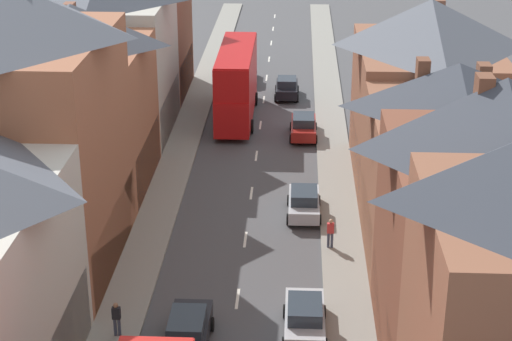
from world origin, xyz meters
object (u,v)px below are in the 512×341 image
object	(u,v)px
pedestrian_far_left	(330,232)
car_near_blue	(287,88)
double_decker_bus_lead	(236,82)
car_parked_left_a	(305,318)
car_parked_right_a	(304,202)
car_parked_left_b	(245,72)
car_far_grey	(188,332)
car_mid_white	(303,126)
pedestrian_mid_right	(116,317)
car_mid_black	(234,54)

from	to	relation	value
pedestrian_far_left	car_near_blue	bearing A→B (deg)	95.91
double_decker_bus_lead	car_parked_left_a	world-z (taller)	double_decker_bus_lead
car_parked_right_a	car_parked_left_b	bearing A→B (deg)	100.76
car_parked_right_a	car_far_grey	world-z (taller)	car_far_grey
car_mid_white	pedestrian_mid_right	size ratio (longest dim) A/B	2.58
car_mid_white	pedestrian_far_left	bearing A→B (deg)	-85.36
car_near_blue	pedestrian_mid_right	bearing A→B (deg)	-101.16
pedestrian_mid_right	car_mid_white	bearing A→B (deg)	72.27
car_parked_left_b	car_far_grey	bearing A→B (deg)	-90.00
pedestrian_mid_right	pedestrian_far_left	size ratio (longest dim) A/B	1.00
car_mid_white	pedestrian_mid_right	world-z (taller)	pedestrian_mid_right
car_parked_left_a	car_mid_black	distance (m)	44.08
pedestrian_mid_right	double_decker_bus_lead	bearing A→B (deg)	83.82
car_far_grey	pedestrian_far_left	world-z (taller)	pedestrian_far_left
double_decker_bus_lead	car_mid_black	distance (m)	15.70
car_parked_left_a	car_mid_white	xyz separation A→B (m)	(0.00, 24.45, -0.01)
double_decker_bus_lead	pedestrian_mid_right	distance (m)	29.01
car_near_blue	car_parked_left_b	xyz separation A→B (m)	(-3.60, 4.25, -0.02)
car_mid_black	car_mid_white	bearing A→B (deg)	-72.10
car_near_blue	pedestrian_far_left	world-z (taller)	pedestrian_far_left
double_decker_bus_lead	car_mid_white	distance (m)	6.45
car_parked_left_a	car_parked_right_a	size ratio (longest dim) A/B	1.03
car_mid_black	car_parked_left_b	bearing A→B (deg)	-77.66
car_parked_left_a	car_parked_left_b	xyz separation A→B (m)	(-4.90, 37.70, -0.04)
double_decker_bus_lead	car_mid_black	world-z (taller)	double_decker_bus_lead
car_parked_left_b	car_near_blue	bearing A→B (deg)	-49.75
car_mid_black	car_mid_white	size ratio (longest dim) A/B	1.01
double_decker_bus_lead	pedestrian_mid_right	xyz separation A→B (m)	(-3.12, -28.79, -1.78)
car_near_blue	car_parked_left_b	distance (m)	5.57
car_parked_left_a	car_parked_right_a	distance (m)	11.93
pedestrian_far_left	car_far_grey	bearing A→B (deg)	-124.25
double_decker_bus_lead	car_parked_left_b	bearing A→B (deg)	89.95
car_near_blue	pedestrian_mid_right	world-z (taller)	pedestrian_mid_right
car_far_grey	double_decker_bus_lead	bearing A→B (deg)	90.02
car_near_blue	car_far_grey	bearing A→B (deg)	-95.92
double_decker_bus_lead	car_mid_white	world-z (taller)	double_decker_bus_lead
car_parked_left_b	car_mid_white	xyz separation A→B (m)	(4.90, -13.25, 0.03)
car_parked_left_b	pedestrian_mid_right	xyz separation A→B (m)	(-3.13, -38.37, 0.24)
car_near_blue	pedestrian_far_left	xyz separation A→B (m)	(2.65, -25.57, 0.22)
car_far_grey	pedestrian_mid_right	world-z (taller)	pedestrian_mid_right
car_mid_black	car_mid_white	xyz separation A→B (m)	(6.20, -19.19, 0.03)
car_mid_white	pedestrian_far_left	size ratio (longest dim) A/B	2.58
car_mid_black	car_near_blue	bearing A→B (deg)	-64.33
car_parked_right_a	pedestrian_mid_right	world-z (taller)	pedestrian_mid_right
car_far_grey	car_parked_left_a	bearing A→B (deg)	14.72
car_parked_right_a	car_mid_black	bearing A→B (deg)	101.06
car_near_blue	car_parked_left_a	distance (m)	33.48
double_decker_bus_lead	pedestrian_mid_right	bearing A→B (deg)	-96.18
car_mid_black	car_mid_white	world-z (taller)	car_mid_white
car_parked_right_a	car_parked_left_b	world-z (taller)	car_parked_right_a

